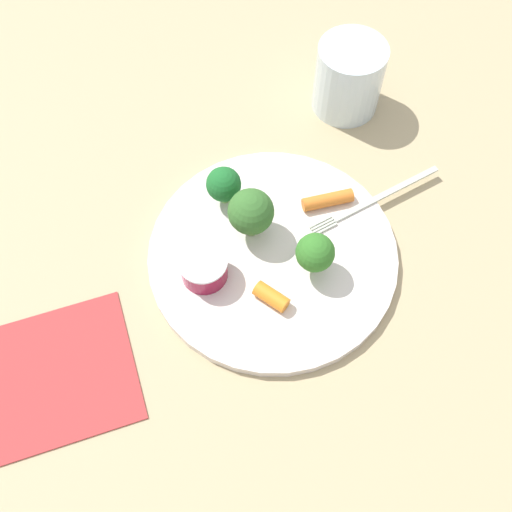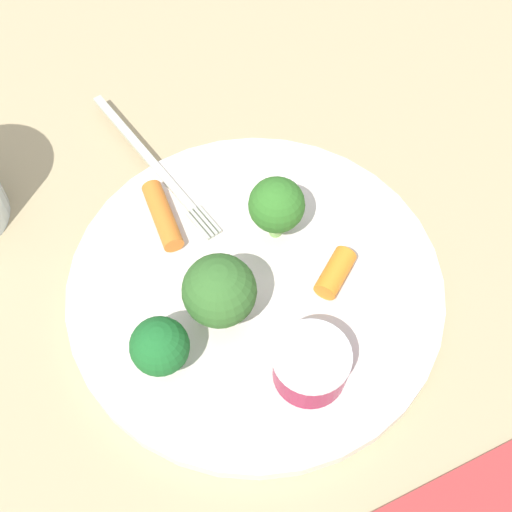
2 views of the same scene
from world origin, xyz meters
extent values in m
plane|color=tan|center=(0.00, 0.00, 0.00)|extent=(2.40, 2.40, 0.00)
cylinder|color=silver|center=(0.00, 0.00, 0.01)|extent=(0.26, 0.26, 0.01)
cylinder|color=maroon|center=(-0.07, -0.02, 0.03)|extent=(0.05, 0.05, 0.03)
cylinder|color=silver|center=(-0.07, -0.02, 0.04)|extent=(0.05, 0.05, 0.00)
cylinder|color=#87C165|center=(-0.05, 0.07, 0.02)|extent=(0.01, 0.01, 0.01)
sphere|color=#1D6429|center=(-0.05, 0.07, 0.04)|extent=(0.04, 0.04, 0.04)
cylinder|color=#81B25A|center=(-0.02, 0.03, 0.02)|extent=(0.01, 0.01, 0.02)
sphere|color=#35672A|center=(-0.02, 0.03, 0.05)|extent=(0.05, 0.05, 0.05)
cylinder|color=#86B860|center=(0.04, -0.02, 0.02)|extent=(0.01, 0.01, 0.02)
sphere|color=#337327|center=(0.04, -0.02, 0.05)|extent=(0.04, 0.04, 0.04)
cylinder|color=orange|center=(-0.01, -0.05, 0.02)|extent=(0.04, 0.04, 0.02)
cylinder|color=orange|center=(0.07, 0.05, 0.02)|extent=(0.06, 0.02, 0.01)
cube|color=beige|center=(0.13, 0.06, 0.01)|extent=(0.13, 0.06, 0.00)
cube|color=beige|center=(0.06, 0.02, 0.01)|extent=(0.03, 0.01, 0.00)
cube|color=beige|center=(0.06, 0.02, 0.01)|extent=(0.03, 0.01, 0.00)
cube|color=beige|center=(0.06, 0.03, 0.01)|extent=(0.03, 0.01, 0.00)
cube|color=beige|center=(0.05, 0.03, 0.01)|extent=(0.03, 0.01, 0.00)
cylinder|color=silver|center=(0.11, 0.21, 0.04)|extent=(0.08, 0.08, 0.09)
cube|color=#AC3635|center=(-0.23, -0.11, 0.00)|extent=(0.20, 0.17, 0.00)
camera|label=1|loc=(-0.05, -0.30, 0.56)|focal=42.14mm
camera|label=2|loc=(-0.23, 0.05, 0.45)|focal=50.66mm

